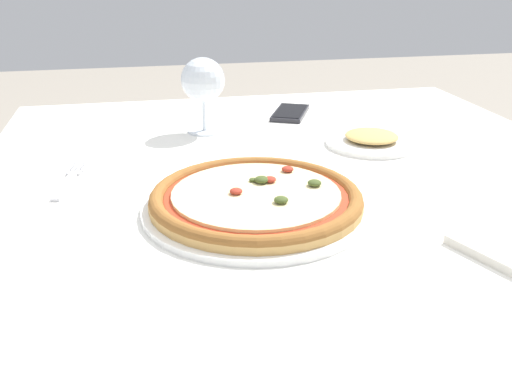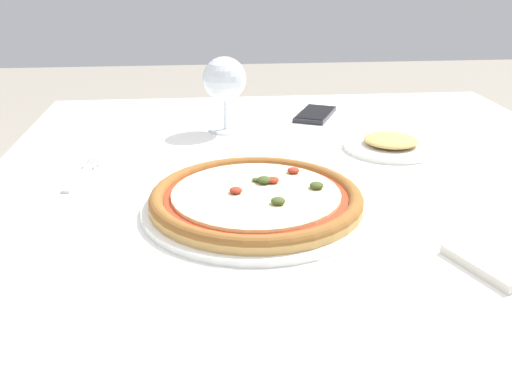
{
  "view_description": "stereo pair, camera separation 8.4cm",
  "coord_description": "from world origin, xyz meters",
  "px_view_note": "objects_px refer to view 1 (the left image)",
  "views": [
    {
      "loc": [
        -0.26,
        -0.9,
        1.06
      ],
      "look_at": [
        -0.11,
        -0.14,
        0.74
      ],
      "focal_mm": 40.0,
      "sensor_mm": 36.0,
      "label": 1
    },
    {
      "loc": [
        -0.18,
        -0.91,
        1.06
      ],
      "look_at": [
        -0.11,
        -0.14,
        0.74
      ],
      "focal_mm": 40.0,
      "sensor_mm": 36.0,
      "label": 2
    }
  ],
  "objects_px": {
    "dining_table": "(299,214)",
    "wine_glass_far_left": "(203,81)",
    "cell_phone": "(290,113)",
    "pizza_plate": "(256,200)",
    "fork": "(70,179)",
    "side_plate": "(371,140)"
  },
  "relations": [
    {
      "from": "wine_glass_far_left",
      "to": "pizza_plate",
      "type": "bearing_deg",
      "value": -86.37
    },
    {
      "from": "fork",
      "to": "side_plate",
      "type": "xyz_separation_m",
      "value": [
        0.57,
        0.08,
        0.01
      ]
    },
    {
      "from": "fork",
      "to": "wine_glass_far_left",
      "type": "xyz_separation_m",
      "value": [
        0.26,
        0.24,
        0.11
      ]
    },
    {
      "from": "fork",
      "to": "cell_phone",
      "type": "distance_m",
      "value": 0.58
    },
    {
      "from": "dining_table",
      "to": "wine_glass_far_left",
      "type": "height_order",
      "value": "wine_glass_far_left"
    },
    {
      "from": "dining_table",
      "to": "pizza_plate",
      "type": "relative_size",
      "value": 3.45
    },
    {
      "from": "side_plate",
      "to": "pizza_plate",
      "type": "bearing_deg",
      "value": -137.94
    },
    {
      "from": "fork",
      "to": "side_plate",
      "type": "bearing_deg",
      "value": 7.8
    },
    {
      "from": "pizza_plate",
      "to": "dining_table",
      "type": "bearing_deg",
      "value": 52.23
    },
    {
      "from": "fork",
      "to": "side_plate",
      "type": "relative_size",
      "value": 0.94
    },
    {
      "from": "pizza_plate",
      "to": "side_plate",
      "type": "height_order",
      "value": "pizza_plate"
    },
    {
      "from": "wine_glass_far_left",
      "to": "side_plate",
      "type": "distance_m",
      "value": 0.36
    },
    {
      "from": "fork",
      "to": "wine_glass_far_left",
      "type": "bearing_deg",
      "value": 42.6
    },
    {
      "from": "wine_glass_far_left",
      "to": "fork",
      "type": "bearing_deg",
      "value": -137.4
    },
    {
      "from": "pizza_plate",
      "to": "wine_glass_far_left",
      "type": "relative_size",
      "value": 2.14
    },
    {
      "from": "pizza_plate",
      "to": "wine_glass_far_left",
      "type": "xyz_separation_m",
      "value": [
        -0.03,
        0.42,
        0.09
      ]
    },
    {
      "from": "dining_table",
      "to": "wine_glass_far_left",
      "type": "bearing_deg",
      "value": 115.93
    },
    {
      "from": "dining_table",
      "to": "side_plate",
      "type": "height_order",
      "value": "side_plate"
    },
    {
      "from": "dining_table",
      "to": "cell_phone",
      "type": "bearing_deg",
      "value": 77.92
    },
    {
      "from": "pizza_plate",
      "to": "cell_phone",
      "type": "xyz_separation_m",
      "value": [
        0.19,
        0.51,
        -0.01
      ]
    },
    {
      "from": "dining_table",
      "to": "side_plate",
      "type": "bearing_deg",
      "value": 33.71
    },
    {
      "from": "pizza_plate",
      "to": "cell_phone",
      "type": "bearing_deg",
      "value": 69.87
    }
  ]
}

